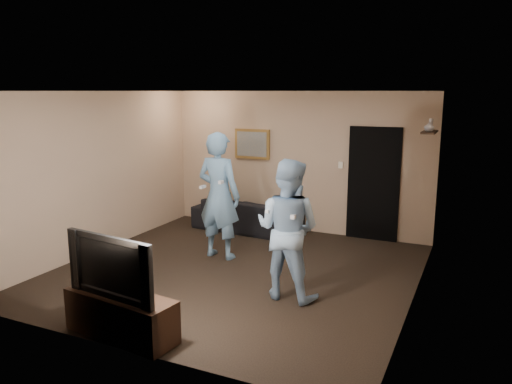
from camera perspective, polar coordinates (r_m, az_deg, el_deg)
The scene contains 19 objects.
ground at distance 7.42m, azimuth -2.30°, elevation -9.03°, with size 5.00×5.00×0.00m, color black.
ceiling at distance 6.95m, azimuth -2.47°, elevation 11.46°, with size 5.00×5.00×0.04m, color silver.
wall_back at distance 9.34m, azimuth 4.65°, elevation 3.43°, with size 5.00×0.04×2.60m, color tan.
wall_front at distance 5.04m, azimuth -15.49°, elevation -3.90°, with size 5.00×0.04×2.60m, color tan.
wall_left at distance 8.50m, azimuth -17.57°, elevation 2.14°, with size 0.04×5.00×2.60m, color tan.
wall_right at distance 6.36m, azimuth 18.11°, elevation -0.90°, with size 0.04×5.00×2.60m, color tan.
sofa at distance 9.45m, azimuth -1.02°, elevation -2.62°, with size 2.05×0.80×0.60m, color black.
throw_pillow at distance 9.67m, azimuth -4.14°, elevation -1.22°, with size 0.41×0.13×0.41m, color #184A3F.
painting_frame at distance 9.62m, azimuth -0.43°, elevation 5.51°, with size 0.72×0.05×0.57m, color olive.
painting_canvas at distance 9.60m, azimuth -0.50°, elevation 5.49°, with size 0.62×0.01×0.47m, color slate.
doorway at distance 8.97m, azimuth 13.27°, elevation 0.89°, with size 0.90×0.06×2.00m, color black.
light_switch at distance 9.06m, azimuth 9.65°, elevation 3.06°, with size 0.08×0.02×0.12m, color silver.
wall_shelf at distance 8.05m, azimuth 19.21°, elevation 6.49°, with size 0.20×0.60×0.03m, color black.
shelf_vase at distance 7.96m, azimuth 19.19°, elevation 7.10°, with size 0.14×0.14×0.15m, color #B5B5BA.
shelf_figurine at distance 8.17m, azimuth 19.36°, elevation 7.29°, with size 0.06×0.06×0.18m, color silver.
tv_console at distance 5.67m, azimuth -15.17°, elevation -13.43°, with size 1.31×0.42×0.47m, color black.
television at distance 5.46m, azimuth -15.48°, elevation -7.98°, with size 1.17×0.15×0.67m, color black.
wii_player_left at distance 7.80m, azimuth -4.26°, elevation -0.42°, with size 0.76×0.55×1.99m.
wii_player_right at distance 6.30m, azimuth 3.61°, elevation -4.26°, with size 0.92×0.74×1.79m.
Camera 1 is at (3.18, -6.18, 2.60)m, focal length 35.00 mm.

